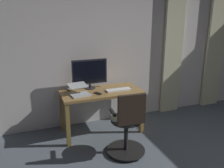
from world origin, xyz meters
The scene contains 10 objects.
back_room_partition centered at (0.00, -2.75, 1.42)m, with size 6.27×0.10×2.84m, color silver.
curtain_left_panel centered at (-1.61, -2.64, 1.23)m, with size 0.42×0.06×2.45m, color beige.
curtain_right_panel centered at (-0.56, -2.64, 1.23)m, with size 0.40×0.06×2.45m, color beige.
desk centered at (1.03, -2.28, 0.63)m, with size 1.33×0.64×0.73m.
office_chair centered at (0.91, -1.47, 0.45)m, with size 0.56×0.56×0.96m.
computer_monitor centered at (1.16, -2.48, 1.00)m, with size 0.60×0.18×0.50m.
computer_keyboard centered at (0.76, -2.20, 0.74)m, with size 0.42×0.13×0.02m, color white.
laptop centered at (1.41, -2.23, 0.78)m, with size 0.33×0.37×0.15m.
computer_mouse centered at (1.52, -2.52, 0.75)m, with size 0.06×0.10×0.04m, color #B7BCC1.
cell_phone_face_up centered at (1.12, -2.16, 0.73)m, with size 0.07×0.14×0.01m, color black.
Camera 1 is at (2.15, 1.21, 1.95)m, focal length 37.64 mm.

